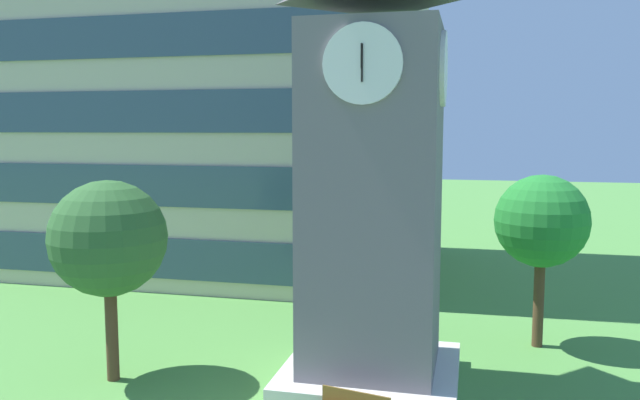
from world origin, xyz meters
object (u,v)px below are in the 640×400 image
at_px(tree_streetside, 345,220).
at_px(tree_near_tower, 108,239).
at_px(clock_tower, 373,196).
at_px(tree_by_building, 542,222).

relative_size(tree_streetside, tree_near_tower, 0.84).
relative_size(clock_tower, tree_by_building, 2.07).
bearing_deg(clock_tower, tree_streetside, 106.05).
bearing_deg(tree_streetside, tree_by_building, -29.22).
xyz_separation_m(tree_streetside, tree_near_tower, (-4.88, -10.04, 0.69)).
height_order(tree_streetside, tree_by_building, tree_by_building).
distance_m(tree_near_tower, tree_by_building, 13.62).
xyz_separation_m(clock_tower, tree_by_building, (4.92, 4.48, -1.19)).
xyz_separation_m(tree_near_tower, tree_by_building, (12.28, 5.90, 0.07)).
xyz_separation_m(tree_streetside, tree_by_building, (7.40, -4.14, 0.76)).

